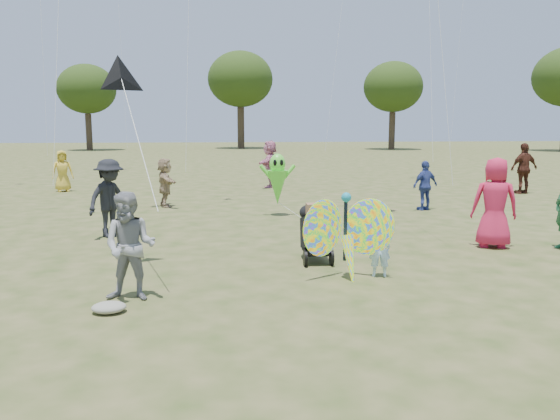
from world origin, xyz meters
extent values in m
plane|color=#51592B|center=(0.00, 0.00, 0.00)|extent=(160.00, 160.00, 0.00)
imported|color=#B3DCFD|center=(1.42, 1.14, 0.50)|extent=(0.40, 0.30, 0.99)
imported|color=gray|center=(-2.49, 0.39, 0.79)|extent=(0.86, 0.73, 1.57)
ellipsoid|color=gray|center=(-2.72, -0.14, 0.07)|extent=(0.46, 0.38, 0.15)
imported|color=#C82045|center=(4.43, 3.02, 0.93)|extent=(1.05, 0.86, 1.86)
imported|color=black|center=(-3.61, 5.12, 0.88)|extent=(1.25, 1.28, 1.76)
imported|color=#33438E|center=(4.97, 8.06, 0.74)|extent=(0.94, 0.63, 1.48)
imported|color=#A08462|center=(-2.77, 9.71, 0.76)|extent=(0.78, 1.47, 1.52)
imported|color=gold|center=(-7.00, 14.28, 0.79)|extent=(0.90, 0.75, 1.58)
imported|color=#442016|center=(10.15, 11.48, 0.94)|extent=(1.16, 0.63, 1.88)
imported|color=#BD6C8A|center=(1.05, 14.85, 0.96)|extent=(1.09, 1.86, 1.91)
cube|color=black|center=(0.55, 2.30, 0.55)|extent=(0.49, 0.88, 0.71)
cube|color=black|center=(0.55, 2.30, 0.22)|extent=(0.44, 0.70, 0.10)
ellipsoid|color=black|center=(0.55, 2.55, 0.88)|extent=(0.51, 0.45, 0.33)
cylinder|color=black|center=(0.31, 1.95, 0.15)|extent=(0.06, 0.30, 0.30)
cylinder|color=black|center=(0.79, 1.95, 0.15)|extent=(0.06, 0.30, 0.30)
cylinder|color=black|center=(0.55, 2.75, 0.11)|extent=(0.06, 0.22, 0.22)
cylinder|color=black|center=(0.55, 1.82, 0.98)|extent=(0.44, 0.05, 0.03)
cube|color=#996B4A|center=(0.55, 2.25, 0.96)|extent=(0.35, 0.29, 0.26)
ellipsoid|color=red|center=(0.45, 1.12, 0.85)|extent=(0.98, 0.71, 1.24)
ellipsoid|color=red|center=(1.21, 1.12, 0.85)|extent=(0.98, 0.71, 1.24)
cylinder|color=black|center=(0.83, 1.14, 0.80)|extent=(0.06, 0.06, 1.00)
cone|color=red|center=(0.88, 0.97, 0.30)|extent=(0.36, 0.49, 0.93)
sphere|color=teal|center=(0.83, 1.12, 1.35)|extent=(0.16, 0.16, 0.16)
cone|color=black|center=(-2.80, 2.23, 3.29)|extent=(0.89, 0.62, 0.81)
cylinder|color=silver|center=(-2.45, 1.36, 2.28)|extent=(0.73, 1.75, 2.03)
cone|color=#5CEA37|center=(0.48, 7.56, 0.80)|extent=(0.56, 0.56, 0.95)
ellipsoid|color=#5CEA37|center=(0.48, 7.56, 1.45)|extent=(0.44, 0.39, 0.57)
ellipsoid|color=black|center=(0.39, 7.38, 1.50)|extent=(0.10, 0.05, 0.17)
ellipsoid|color=black|center=(0.57, 7.38, 1.50)|extent=(0.10, 0.05, 0.17)
cylinder|color=#5CEA37|center=(0.18, 7.56, 1.20)|extent=(0.43, 0.10, 0.49)
cylinder|color=#5CEA37|center=(0.78, 7.56, 1.20)|extent=(0.43, 0.10, 0.49)
cylinder|color=silver|center=(0.78, 7.36, 0.20)|extent=(0.61, 0.41, 0.41)
cylinder|color=#3A2D21|center=(-14.00, 52.00, 1.89)|extent=(0.63, 0.63, 3.78)
ellipsoid|color=#2B4214|center=(-14.00, 52.00, 6.30)|extent=(5.94, 5.94, 5.05)
cylinder|color=#3A2D21|center=(2.00, 55.00, 2.31)|extent=(0.77, 0.77, 4.62)
ellipsoid|color=#2B4214|center=(2.00, 55.00, 7.70)|extent=(7.26, 7.26, 6.17)
cylinder|color=#3A2D21|center=(18.00, 50.00, 1.99)|extent=(0.66, 0.67, 3.99)
ellipsoid|color=#2B4214|center=(18.00, 50.00, 6.65)|extent=(6.27, 6.27, 5.33)
camera|label=1|loc=(-1.31, -7.41, 2.48)|focal=35.00mm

